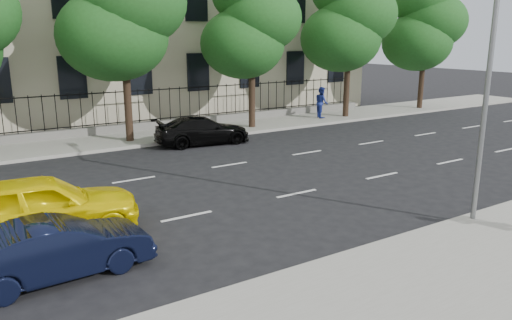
{
  "coord_description": "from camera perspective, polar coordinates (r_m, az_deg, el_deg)",
  "views": [
    {
      "loc": [
        -9.68,
        -10.05,
        5.09
      ],
      "look_at": [
        -1.29,
        3.0,
        1.22
      ],
      "focal_mm": 35.0,
      "sensor_mm": 36.0,
      "label": 1
    }
  ],
  "objects": [
    {
      "name": "far_sidewalk",
      "position": [
        26.4,
        -10.63,
        2.82
      ],
      "size": [
        60.0,
        4.0,
        0.15
      ],
      "primitive_type": "cube",
      "color": "gray",
      "rests_on": "ground"
    },
    {
      "name": "tree_f",
      "position": [
        37.06,
        18.69,
        14.52
      ],
      "size": [
        5.52,
        5.12,
        9.01
      ],
      "color": "#382619",
      "rests_on": "far_sidewalk"
    },
    {
      "name": "tree_e",
      "position": [
        31.95,
        10.51,
        15.78
      ],
      "size": [
        5.71,
        5.31,
        9.46
      ],
      "color": "#382619",
      "rests_on": "far_sidewalk"
    },
    {
      "name": "navy_sedan",
      "position": [
        11.66,
        -21.7,
        -9.41
      ],
      "size": [
        4.03,
        1.57,
        1.31
      ],
      "primitive_type": "imported",
      "rotation": [
        0.0,
        0.0,
        1.62
      ],
      "color": "black",
      "rests_on": "ground"
    },
    {
      "name": "yellow_taxi",
      "position": [
        14.02,
        -23.3,
        -4.88
      ],
      "size": [
        5.01,
        2.35,
        1.66
      ],
      "primitive_type": "imported",
      "rotation": [
        0.0,
        0.0,
        1.49
      ],
      "color": "#FFE500",
      "rests_on": "ground"
    },
    {
      "name": "tree_c",
      "position": [
        24.68,
        -15.12,
        16.62
      ],
      "size": [
        5.89,
        5.5,
        9.8
      ],
      "color": "#382619",
      "rests_on": "far_sidewalk"
    },
    {
      "name": "pedestrian_far",
      "position": [
        31.22,
        7.5,
        6.55
      ],
      "size": [
        1.0,
        1.12,
        1.9
      ],
      "primitive_type": "imported",
      "rotation": [
        0.0,
        0.0,
        1.21
      ],
      "color": "navy",
      "rests_on": "far_sidewalk"
    },
    {
      "name": "iron_fence",
      "position": [
        27.86,
        -12.02,
        4.53
      ],
      "size": [
        30.0,
        0.5,
        2.2
      ],
      "color": "slate",
      "rests_on": "far_sidewalk"
    },
    {
      "name": "lane_markings",
      "position": [
        18.4,
        0.43,
        -2.03
      ],
      "size": [
        49.6,
        4.62,
        0.01
      ],
      "primitive_type": null,
      "color": "silver",
      "rests_on": "ground"
    },
    {
      "name": "ground",
      "position": [
        14.85,
        10.56,
        -6.28
      ],
      "size": [
        120.0,
        120.0,
        0.0
      ],
      "primitive_type": "plane",
      "color": "black",
      "rests_on": "ground"
    },
    {
      "name": "street_light",
      "position": [
        14.73,
        23.7,
        13.1
      ],
      "size": [
        0.25,
        3.32,
        8.05
      ],
      "color": "slate",
      "rests_on": "near_sidewalk"
    },
    {
      "name": "tree_d",
      "position": [
        27.66,
        -0.6,
        15.56
      ],
      "size": [
        5.34,
        4.94,
        8.84
      ],
      "color": "#382619",
      "rests_on": "far_sidewalk"
    },
    {
      "name": "near_sidewalk",
      "position": [
        12.46,
        23.44,
        -10.95
      ],
      "size": [
        60.0,
        4.0,
        0.15
      ],
      "primitive_type": "cube",
      "color": "gray",
      "rests_on": "ground"
    },
    {
      "name": "black_sedan",
      "position": [
        24.14,
        -6.13,
        3.38
      ],
      "size": [
        4.78,
        2.41,
        1.33
      ],
      "primitive_type": "imported",
      "rotation": [
        0.0,
        0.0,
        1.45
      ],
      "color": "black",
      "rests_on": "ground"
    }
  ]
}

